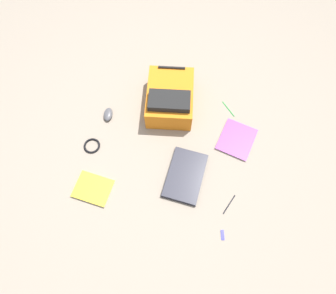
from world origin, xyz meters
name	(u,v)px	position (x,y,z in m)	size (l,w,h in m)	color
ground_plane	(162,148)	(0.00, 0.00, 0.00)	(3.69, 3.69, 0.00)	gray
backpack	(170,98)	(-0.04, 0.34, 0.09)	(0.39, 0.47, 0.22)	orange
laptop	(185,175)	(0.20, -0.15, 0.02)	(0.23, 0.35, 0.03)	#24242C
book_comic	(93,189)	(-0.34, -0.39, 0.01)	(0.23, 0.19, 0.02)	silver
book_red	(237,139)	(0.47, 0.20, 0.01)	(0.26, 0.29, 0.01)	silver
computer_mouse	(108,114)	(-0.43, 0.14, 0.02)	(0.06, 0.11, 0.04)	#4C4C51
cable_coil	(92,146)	(-0.46, -0.12, 0.01)	(0.11, 0.11, 0.01)	black
pen_black	(229,204)	(0.51, -0.25, 0.00)	(0.01, 0.01, 0.14)	black
pen_blue	(228,109)	(0.37, 0.42, 0.00)	(0.01, 0.01, 0.15)	#198C33
usb_stick	(223,235)	(0.51, -0.44, 0.00)	(0.02, 0.06, 0.01)	#191999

